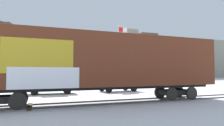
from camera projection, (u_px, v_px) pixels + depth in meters
The scene contains 7 objects.
ground_plane at pixel (85, 104), 12.44m from camera, with size 260.00×260.00×0.00m, color silver.
track at pixel (62, 105), 11.89m from camera, with size 59.99×5.30×0.08m.
freight_car at pixel (102, 62), 12.88m from camera, with size 15.99×3.85×4.55m.
flagpole at pixel (120, 49), 27.15m from camera, with size 1.37×0.25×8.39m.
hillside at pixel (56, 60), 75.45m from camera, with size 145.15×42.95×17.89m.
parked_car_green at pixel (51, 85), 18.34m from camera, with size 4.04×1.90×1.61m.
parked_car_white at pixel (117, 83), 20.67m from camera, with size 4.32×2.47×1.75m.
Camera 1 is at (-2.08, -12.49, 1.94)m, focal length 32.26 mm.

